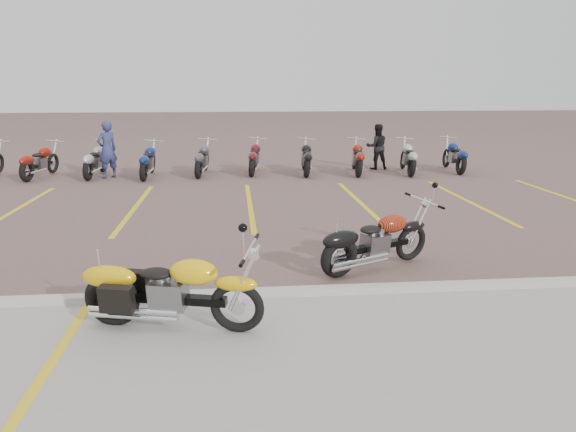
% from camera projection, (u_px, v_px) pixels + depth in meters
% --- Properties ---
extents(ground, '(100.00, 100.00, 0.00)m').
position_uv_depth(ground, '(257.00, 254.00, 9.59)').
color(ground, brown).
rests_on(ground, ground).
extents(concrete_apron, '(60.00, 5.00, 0.01)m').
position_uv_depth(concrete_apron, '(279.00, 396.00, 5.23)').
color(concrete_apron, '#9E9B93').
rests_on(concrete_apron, ground).
extents(curb, '(60.00, 0.18, 0.12)m').
position_uv_depth(curb, '(264.00, 293.00, 7.64)').
color(curb, '#ADAAA3').
rests_on(curb, ground).
extents(parking_stripes, '(38.00, 5.50, 0.01)m').
position_uv_depth(parking_stripes, '(250.00, 205.00, 13.46)').
color(parking_stripes, gold).
rests_on(parking_stripes, ground).
extents(apron_stripe, '(0.12, 5.00, 0.00)m').
position_uv_depth(apron_stripe, '(22.00, 409.00, 5.01)').
color(apron_stripe, gold).
rests_on(apron_stripe, concrete_apron).
extents(yellow_cruiser, '(2.15, 0.67, 0.90)m').
position_uv_depth(yellow_cruiser, '(169.00, 293.00, 6.58)').
color(yellow_cruiser, black).
rests_on(yellow_cruiser, ground).
extents(flame_cruiser, '(1.93, 1.06, 0.86)m').
position_uv_depth(flame_cruiser, '(372.00, 243.00, 8.71)').
color(flame_cruiser, black).
rests_on(flame_cruiser, ground).
extents(person_a, '(0.76, 0.73, 1.75)m').
position_uv_depth(person_a, '(107.00, 150.00, 17.15)').
color(person_a, navy).
rests_on(person_a, ground).
extents(person_b, '(0.75, 0.59, 1.52)m').
position_uv_depth(person_b, '(377.00, 147.00, 18.96)').
color(person_b, black).
rests_on(person_b, ground).
extents(bg_bike_row, '(15.71, 2.06, 1.10)m').
position_uv_depth(bg_bike_row, '(227.00, 158.00, 17.83)').
color(bg_bike_row, black).
rests_on(bg_bike_row, ground).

